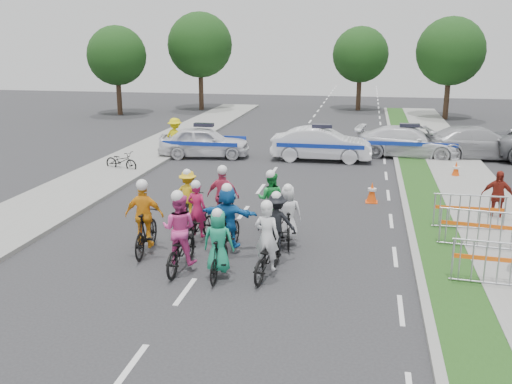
% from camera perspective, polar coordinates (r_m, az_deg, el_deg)
% --- Properties ---
extents(ground, '(90.00, 90.00, 0.00)m').
position_cam_1_polar(ground, '(12.78, -7.07, -9.86)').
color(ground, '#28282B').
rests_on(ground, ground).
extents(curb_right, '(0.20, 60.00, 0.12)m').
position_cam_1_polar(curb_right, '(16.89, 15.18, -3.76)').
color(curb_right, gray).
rests_on(curb_right, ground).
extents(grass_strip, '(1.20, 60.00, 0.11)m').
position_cam_1_polar(grass_strip, '(16.97, 17.53, -3.87)').
color(grass_strip, '#1D4115').
rests_on(grass_strip, ground).
extents(sidewalk_right, '(2.40, 60.00, 0.13)m').
position_cam_1_polar(sidewalk_right, '(17.28, 23.48, -4.07)').
color(sidewalk_right, gray).
rests_on(sidewalk_right, ground).
extents(sidewalk_left, '(3.00, 60.00, 0.13)m').
position_cam_1_polar(sidewalk_left, '(19.70, -20.74, -1.52)').
color(sidewalk_left, gray).
rests_on(sidewalk_left, ground).
extents(rider_0, '(0.89, 1.90, 1.87)m').
position_cam_1_polar(rider_0, '(13.25, 1.11, -5.92)').
color(rider_0, black).
rests_on(rider_0, ground).
extents(rider_1, '(0.71, 1.62, 1.70)m').
position_cam_1_polar(rider_1, '(13.17, -3.74, -5.84)').
color(rider_1, black).
rests_on(rider_1, ground).
extents(rider_2, '(0.83, 1.95, 1.98)m').
position_cam_1_polar(rider_2, '(13.71, -7.61, -4.80)').
color(rider_2, black).
rests_on(rider_2, ground).
extents(rider_3, '(1.03, 1.93, 1.99)m').
position_cam_1_polar(rider_3, '(14.85, -11.01, -3.26)').
color(rider_3, black).
rests_on(rider_3, ground).
extents(rider_4, '(0.97, 1.71, 1.73)m').
position_cam_1_polar(rider_4, '(14.43, 2.05, -3.88)').
color(rider_4, black).
rests_on(rider_4, ground).
extents(rider_5, '(1.52, 1.81, 1.87)m').
position_cam_1_polar(rider_5, '(14.65, -2.81, -3.14)').
color(rider_5, black).
rests_on(rider_5, ground).
extents(rider_6, '(0.92, 1.80, 1.75)m').
position_cam_1_polar(rider_6, '(15.51, -5.85, -2.95)').
color(rider_6, black).
rests_on(rider_6, ground).
extents(rider_7, '(0.79, 1.69, 1.72)m').
position_cam_1_polar(rider_7, '(15.20, 3.20, -2.91)').
color(rider_7, black).
rests_on(rider_7, ground).
extents(rider_8, '(0.76, 1.78, 1.82)m').
position_cam_1_polar(rider_8, '(16.30, 1.49, -1.63)').
color(rider_8, black).
rests_on(rider_8, ground).
extents(rider_9, '(1.00, 1.86, 1.92)m').
position_cam_1_polar(rider_9, '(16.46, -3.26, -1.26)').
color(rider_9, black).
rests_on(rider_9, ground).
extents(rider_10, '(0.99, 1.71, 1.69)m').
position_cam_1_polar(rider_10, '(17.09, -6.75, -0.98)').
color(rider_10, black).
rests_on(rider_10, ground).
extents(police_car_0, '(4.41, 2.34, 1.43)m').
position_cam_1_polar(police_car_0, '(26.74, -5.20, 5.02)').
color(police_car_0, silver).
rests_on(police_car_0, ground).
extents(police_car_1, '(4.53, 1.64, 1.48)m').
position_cam_1_polar(police_car_1, '(26.06, 6.58, 4.78)').
color(police_car_1, silver).
rests_on(police_car_1, ground).
extents(police_car_2, '(5.07, 2.60, 1.41)m').
position_cam_1_polar(police_car_2, '(27.59, 15.00, 4.85)').
color(police_car_2, silver).
rests_on(police_car_2, ground).
extents(civilian_sedan, '(5.32, 2.82, 1.47)m').
position_cam_1_polar(civilian_sedan, '(28.18, 21.37, 4.60)').
color(civilian_sedan, '#ABABB0').
rests_on(civilian_sedan, ground).
extents(spectator_2, '(0.99, 0.60, 1.58)m').
position_cam_1_polar(spectator_2, '(18.59, 22.98, -0.39)').
color(spectator_2, maroon).
rests_on(spectator_2, ground).
extents(marshal_hiviz, '(1.34, 1.09, 1.80)m').
position_cam_1_polar(marshal_hiviz, '(27.05, -8.07, 5.45)').
color(marshal_hiviz, yellow).
rests_on(marshal_hiviz, ground).
extents(barrier_0, '(2.03, 0.67, 1.12)m').
position_cam_1_polar(barrier_0, '(13.62, 23.06, -6.84)').
color(barrier_0, '#A5A8AD').
rests_on(barrier_0, ground).
extents(barrier_1, '(2.05, 0.74, 1.12)m').
position_cam_1_polar(barrier_1, '(15.83, 21.36, -3.65)').
color(barrier_1, '#A5A8AD').
rests_on(barrier_1, ground).
extents(barrier_2, '(2.00, 0.51, 1.12)m').
position_cam_1_polar(barrier_2, '(17.27, 20.51, -2.04)').
color(barrier_2, '#A5A8AD').
rests_on(barrier_2, ground).
extents(cone_0, '(0.40, 0.40, 0.70)m').
position_cam_1_polar(cone_0, '(19.62, 11.52, -0.06)').
color(cone_0, '#F24C0C').
rests_on(cone_0, ground).
extents(cone_1, '(0.40, 0.40, 0.70)m').
position_cam_1_polar(cone_1, '(23.87, 19.36, 2.08)').
color(cone_1, '#F24C0C').
rests_on(cone_1, ground).
extents(parked_bike, '(1.66, 0.94, 0.83)m').
position_cam_1_polar(parked_bike, '(24.52, -13.33, 3.03)').
color(parked_bike, black).
rests_on(parked_bike, ground).
extents(tree_0, '(4.20, 4.20, 6.30)m').
position_cam_1_polar(tree_0, '(42.84, -13.77, 13.10)').
color(tree_0, '#382619').
rests_on(tree_0, ground).
extents(tree_1, '(4.55, 4.55, 6.82)m').
position_cam_1_polar(tree_1, '(41.33, 18.89, 13.16)').
color(tree_1, '#382619').
rests_on(tree_1, ground).
extents(tree_3, '(4.90, 4.90, 7.35)m').
position_cam_1_polar(tree_3, '(44.83, -5.62, 14.42)').
color(tree_3, '#382619').
rests_on(tree_3, ground).
extents(tree_4, '(4.20, 4.20, 6.30)m').
position_cam_1_polar(tree_4, '(45.00, 10.40, 13.36)').
color(tree_4, '#382619').
rests_on(tree_4, ground).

